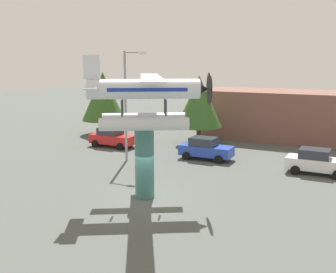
% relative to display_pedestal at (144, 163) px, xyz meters
% --- Properties ---
extents(ground_plane, '(140.00, 140.00, 0.00)m').
position_rel_display_pedestal_xyz_m(ground_plane, '(0.00, 0.00, -2.05)').
color(ground_plane, '#4C514C').
extents(display_pedestal, '(1.10, 1.10, 4.09)m').
position_rel_display_pedestal_xyz_m(display_pedestal, '(0.00, 0.00, 0.00)').
color(display_pedestal, '#386B66').
rests_on(display_pedestal, ground).
extents(floatplane_monument, '(7.04, 9.52, 4.00)m').
position_rel_display_pedestal_xyz_m(floatplane_monument, '(0.11, 0.07, 3.72)').
color(floatplane_monument, silver).
rests_on(floatplane_monument, display_pedestal).
extents(car_near_red, '(4.20, 2.02, 1.76)m').
position_rel_display_pedestal_xyz_m(car_near_red, '(-9.56, 10.69, -1.17)').
color(car_near_red, red).
rests_on(car_near_red, ground).
extents(car_mid_blue, '(4.20, 2.02, 1.76)m').
position_rel_display_pedestal_xyz_m(car_mid_blue, '(-0.19, 10.08, -1.17)').
color(car_mid_blue, '#2847B7').
rests_on(car_mid_blue, ground).
extents(car_far_white, '(4.20, 2.02, 1.76)m').
position_rel_display_pedestal_xyz_m(car_far_white, '(8.29, 9.58, -1.17)').
color(car_far_white, white).
rests_on(car_far_white, ground).
extents(streetlight_primary, '(1.84, 0.28, 8.48)m').
position_rel_display_pedestal_xyz_m(streetlight_primary, '(-5.40, 6.85, 2.84)').
color(streetlight_primary, gray).
rests_on(streetlight_primary, ground).
extents(storefront_building, '(15.45, 7.21, 4.78)m').
position_rel_display_pedestal_xyz_m(storefront_building, '(3.28, 22.00, 0.35)').
color(storefront_building, brown).
rests_on(storefront_building, ground).
extents(tree_west, '(4.56, 4.56, 6.60)m').
position_rel_display_pedestal_xyz_m(tree_west, '(-13.97, 15.62, 2.02)').
color(tree_west, brown).
rests_on(tree_west, ground).
extents(tree_east, '(4.23, 4.23, 6.42)m').
position_rel_display_pedestal_xyz_m(tree_east, '(-2.82, 15.03, 2.02)').
color(tree_east, brown).
rests_on(tree_east, ground).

